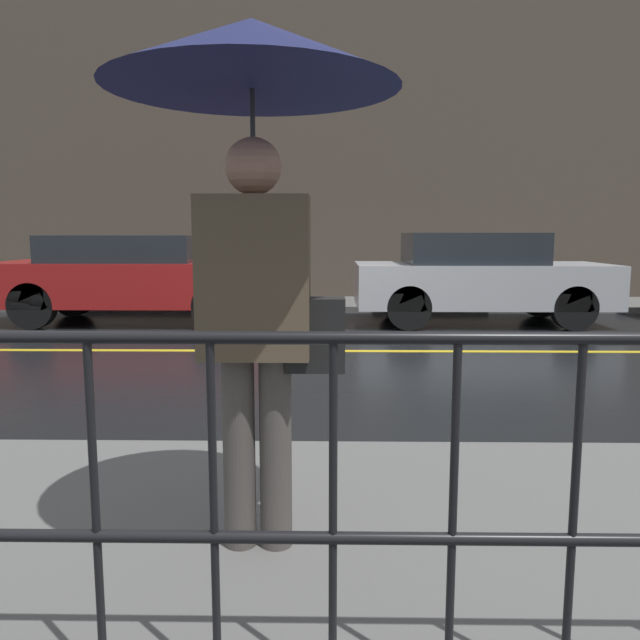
% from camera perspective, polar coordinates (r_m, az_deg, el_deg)
% --- Properties ---
extents(ground_plane, '(80.00, 80.00, 0.00)m').
position_cam_1_polar(ground_plane, '(7.66, 2.24, -2.87)').
color(ground_plane, black).
extents(sidewalk_near, '(28.00, 2.43, 0.12)m').
position_cam_1_polar(sidewalk_near, '(2.95, 4.51, -19.76)').
color(sidewalk_near, '#60605E').
rests_on(sidewalk_near, ground_plane).
extents(sidewalk_far, '(28.00, 1.90, 0.12)m').
position_cam_1_polar(sidewalk_far, '(12.24, 1.76, 1.46)').
color(sidewalk_far, '#60605E').
rests_on(sidewalk_far, ground_plane).
extents(lane_marking, '(25.20, 0.12, 0.01)m').
position_cam_1_polar(lane_marking, '(7.66, 2.24, -2.84)').
color(lane_marking, gold).
rests_on(lane_marking, ground_plane).
extents(building_storefront, '(28.00, 0.30, 6.74)m').
position_cam_1_polar(building_storefront, '(13.41, 1.75, 16.22)').
color(building_storefront, '#4C4238').
rests_on(building_storefront, ground_plane).
extents(railing_foreground, '(12.00, 0.04, 1.05)m').
position_cam_1_polar(railing_foreground, '(1.78, 6.73, -13.79)').
color(railing_foreground, black).
rests_on(railing_foreground, sidewalk_near).
extents(pedestrian, '(1.15, 1.15, 2.12)m').
position_cam_1_polar(pedestrian, '(2.55, -6.07, 17.24)').
color(pedestrian, '#4C4742').
rests_on(pedestrian, sidewalk_near).
extents(car_red, '(4.48, 1.74, 1.40)m').
position_cam_1_polar(car_red, '(10.52, -16.50, 3.83)').
color(car_red, maroon).
rests_on(car_red, ground_plane).
extents(car_silver, '(3.96, 1.73, 1.44)m').
position_cam_1_polar(car_silver, '(10.31, 14.22, 3.84)').
color(car_silver, '#B2B5BA').
rests_on(car_silver, ground_plane).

